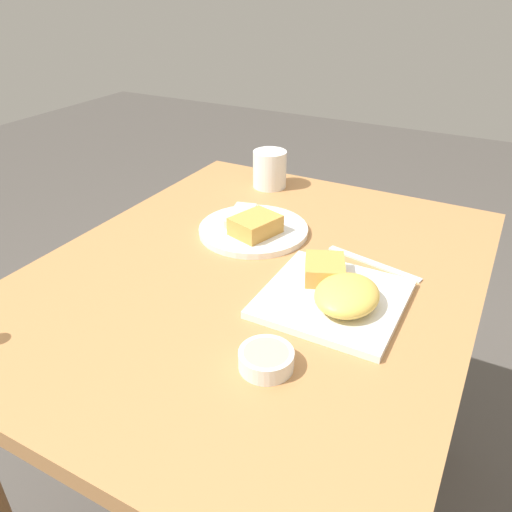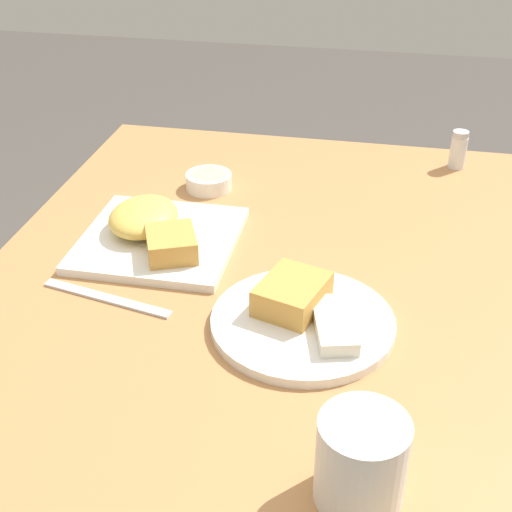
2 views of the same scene
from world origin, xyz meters
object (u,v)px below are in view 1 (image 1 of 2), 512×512
Objects in this scene: plate_square_near at (337,293)px; plate_oval_far at (253,227)px; sauce_ramekin at (266,359)px; butter_knife at (373,263)px; coffee_mug at (270,169)px.

plate_square_near is 0.98× the size of plate_oval_far.
plate_oval_far is at bearing 57.31° from plate_square_near.
plate_oval_far is 2.95× the size of sauce_ramekin.
plate_oval_far is 0.28m from butter_knife.
sauce_ramekin is 0.41× the size of butter_knife.
coffee_mug reaches higher than plate_square_near.
plate_oval_far is at bearing 11.26° from butter_knife.
plate_oval_far is at bearing -160.63° from coffee_mug.
plate_square_near reaches higher than sauce_ramekin.
plate_oval_far is 1.21× the size of butter_knife.
plate_square_near is 0.17m from butter_knife.
coffee_mug is at bearing 39.16° from plate_square_near.
plate_square_near is 2.44× the size of coffee_mug.
coffee_mug is (0.27, 0.38, 0.05)m from butter_knife.
plate_square_near is at bearing -122.69° from plate_oval_far.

